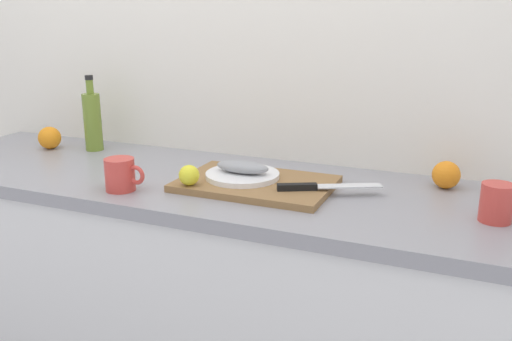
% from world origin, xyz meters
% --- Properties ---
extents(back_wall, '(3.20, 0.05, 2.50)m').
position_xyz_m(back_wall, '(0.00, 0.33, 1.25)').
color(back_wall, white).
rests_on(back_wall, ground_plane).
extents(kitchen_counter, '(2.00, 0.60, 0.90)m').
position_xyz_m(kitchen_counter, '(0.00, 0.00, 0.45)').
color(kitchen_counter, white).
rests_on(kitchen_counter, ground_plane).
extents(cutting_board, '(0.44, 0.29, 0.02)m').
position_xyz_m(cutting_board, '(0.23, -0.02, 0.91)').
color(cutting_board, olive).
rests_on(cutting_board, kitchen_counter).
extents(white_plate, '(0.22, 0.22, 0.01)m').
position_xyz_m(white_plate, '(0.18, -0.01, 0.93)').
color(white_plate, white).
rests_on(white_plate, cutting_board).
extents(fish_fillet, '(0.16, 0.07, 0.04)m').
position_xyz_m(fish_fillet, '(0.18, -0.01, 0.95)').
color(fish_fillet, gray).
rests_on(fish_fillet, white_plate).
extents(chef_knife, '(0.27, 0.16, 0.02)m').
position_xyz_m(chef_knife, '(0.41, -0.03, 0.93)').
color(chef_knife, silver).
rests_on(chef_knife, cutting_board).
extents(lemon_0, '(0.06, 0.06, 0.06)m').
position_xyz_m(lemon_0, '(0.07, -0.13, 0.95)').
color(lemon_0, yellow).
rests_on(lemon_0, cutting_board).
extents(olive_oil_bottle, '(0.06, 0.06, 0.27)m').
position_xyz_m(olive_oil_bottle, '(-0.50, 0.16, 1.01)').
color(olive_oil_bottle, olive).
rests_on(olive_oil_bottle, kitchen_counter).
extents(coffee_mug_0, '(0.12, 0.08, 0.09)m').
position_xyz_m(coffee_mug_0, '(-0.12, -0.19, 0.95)').
color(coffee_mug_0, '#CC3F38').
rests_on(coffee_mug_0, kitchen_counter).
extents(coffee_mug_1, '(0.12, 0.08, 0.10)m').
position_xyz_m(coffee_mug_1, '(0.87, -0.04, 0.95)').
color(coffee_mug_1, '#CC3F38').
rests_on(coffee_mug_1, kitchen_counter).
extents(orange_0, '(0.08, 0.08, 0.08)m').
position_xyz_m(orange_0, '(0.73, 0.19, 0.94)').
color(orange_0, orange).
rests_on(orange_0, kitchen_counter).
extents(orange_1, '(0.08, 0.08, 0.08)m').
position_xyz_m(orange_1, '(-0.66, 0.11, 0.94)').
color(orange_1, orange).
rests_on(orange_1, kitchen_counter).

